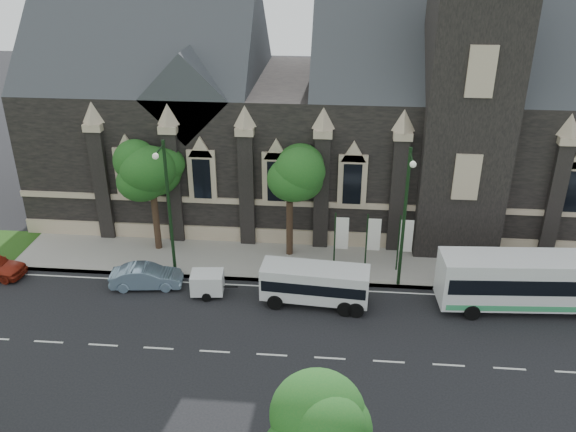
# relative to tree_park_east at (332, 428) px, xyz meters

# --- Properties ---
(ground) EXTENTS (160.00, 160.00, 0.00)m
(ground) POSITION_rel_tree_park_east_xyz_m (-6.18, 9.32, -4.62)
(ground) COLOR black
(ground) RESTS_ON ground
(sidewalk) EXTENTS (80.00, 5.00, 0.15)m
(sidewalk) POSITION_rel_tree_park_east_xyz_m (-6.18, 18.82, -4.54)
(sidewalk) COLOR gray
(sidewalk) RESTS_ON ground
(museum) EXTENTS (40.00, 17.70, 29.90)m
(museum) POSITION_rel_tree_park_east_xyz_m (-1.06, 28.10, 3.55)
(museum) COLOR black
(museum) RESTS_ON ground
(tree_park_east) EXTENTS (3.40, 3.40, 6.28)m
(tree_park_east) POSITION_rel_tree_park_east_xyz_m (0.00, 0.00, 0.00)
(tree_park_east) COLOR black
(tree_park_east) RESTS_ON ground
(tree_walk_right) EXTENTS (4.08, 4.08, 7.80)m
(tree_walk_right) POSITION_rel_tree_park_east_xyz_m (-2.96, 20.04, 1.20)
(tree_walk_right) COLOR black
(tree_walk_right) RESTS_ON ground
(tree_walk_left) EXTENTS (3.91, 3.91, 7.64)m
(tree_walk_left) POSITION_rel_tree_park_east_xyz_m (-11.97, 20.03, 1.12)
(tree_walk_left) COLOR black
(tree_walk_left) RESTS_ON ground
(street_lamp_near) EXTENTS (0.36, 1.88, 9.00)m
(street_lamp_near) POSITION_rel_tree_park_east_xyz_m (3.82, 16.42, 0.49)
(street_lamp_near) COLOR black
(street_lamp_near) RESTS_ON ground
(street_lamp_mid) EXTENTS (0.36, 1.88, 9.00)m
(street_lamp_mid) POSITION_rel_tree_park_east_xyz_m (-10.18, 16.42, 0.49)
(street_lamp_mid) COLOR black
(street_lamp_mid) RESTS_ON ground
(banner_flag_left) EXTENTS (0.90, 0.10, 4.00)m
(banner_flag_left) POSITION_rel_tree_park_east_xyz_m (0.11, 18.32, -2.24)
(banner_flag_left) COLOR black
(banner_flag_left) RESTS_ON ground
(banner_flag_center) EXTENTS (0.90, 0.10, 4.00)m
(banner_flag_center) POSITION_rel_tree_park_east_xyz_m (2.11, 18.32, -2.24)
(banner_flag_center) COLOR black
(banner_flag_center) RESTS_ON ground
(banner_flag_right) EXTENTS (0.90, 0.10, 4.00)m
(banner_flag_right) POSITION_rel_tree_park_east_xyz_m (4.11, 18.32, -2.24)
(banner_flag_right) COLOR black
(banner_flag_right) RESTS_ON ground
(tour_coach) EXTENTS (11.66, 3.27, 3.36)m
(tour_coach) POSITION_rel_tree_park_east_xyz_m (11.64, 14.90, -2.78)
(tour_coach) COLOR silver
(tour_coach) RESTS_ON ground
(shuttle_bus) EXTENTS (6.35, 2.66, 2.40)m
(shuttle_bus) POSITION_rel_tree_park_east_xyz_m (-1.19, 14.27, -3.22)
(shuttle_bus) COLOR silver
(shuttle_bus) RESTS_ON ground
(box_trailer) EXTENTS (2.82, 1.66, 1.48)m
(box_trailer) POSITION_rel_tree_park_east_xyz_m (-7.65, 14.62, -3.78)
(box_trailer) COLOR silver
(box_trailer) RESTS_ON ground
(sedan) EXTENTS (4.49, 2.05, 1.43)m
(sedan) POSITION_rel_tree_park_east_xyz_m (-11.56, 15.14, -3.90)
(sedan) COLOR #7691AA
(sedan) RESTS_ON ground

